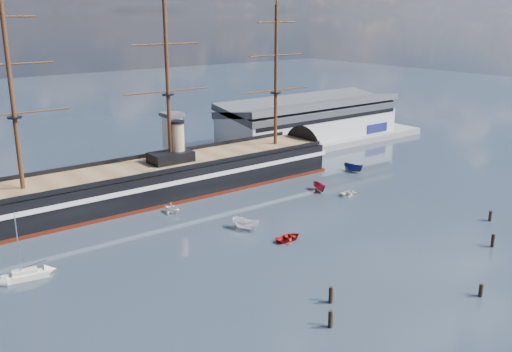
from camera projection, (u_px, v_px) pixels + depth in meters
ground at (238, 211)px, 124.85m from camera, size 600.00×600.00×0.00m
quay at (191, 169)px, 158.11m from camera, size 180.00×18.00×2.00m
warehouse at (309, 119)px, 187.05m from camera, size 63.00×21.00×11.60m
quay_tower at (173, 140)px, 149.00m from camera, size 5.00×5.00×15.00m
warship at (158, 180)px, 133.81m from camera, size 112.88×16.33×53.94m
sailboat at (25, 275)px, 93.09m from camera, size 7.55×3.39×11.67m
motorboat_a at (246, 230)px, 114.34m from camera, size 7.85×4.90×2.95m
motorboat_b at (289, 240)px, 109.07m from camera, size 1.50×3.53×1.63m
motorboat_c at (319, 191)px, 138.80m from camera, size 6.54×3.92×2.46m
motorboat_d at (172, 213)px, 123.95m from camera, size 7.44×4.99×2.51m
motorboat_e at (351, 195)px, 135.75m from camera, size 1.96×3.57×1.58m
motorboat_f at (353, 172)px, 155.71m from camera, size 7.30×3.94×2.77m
piling_near_left at (330, 327)px, 79.02m from camera, size 0.64×0.64×3.27m
piling_near_mid at (480, 296)px, 87.60m from camera, size 0.64×0.64×2.80m
piling_near_right at (492, 247)px, 106.02m from camera, size 0.64×0.64×3.25m
piling_far_right at (490, 221)px, 119.10m from camera, size 0.64×0.64×2.91m
piling_extra at (331, 303)px, 85.69m from camera, size 0.64×0.64×3.32m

